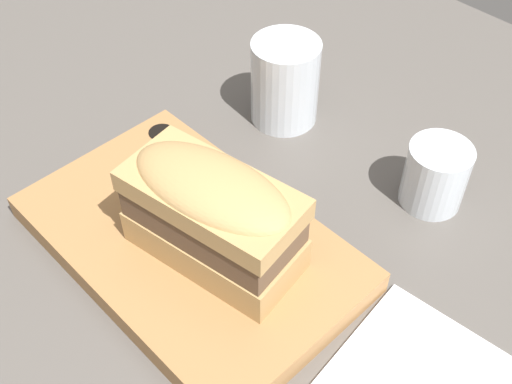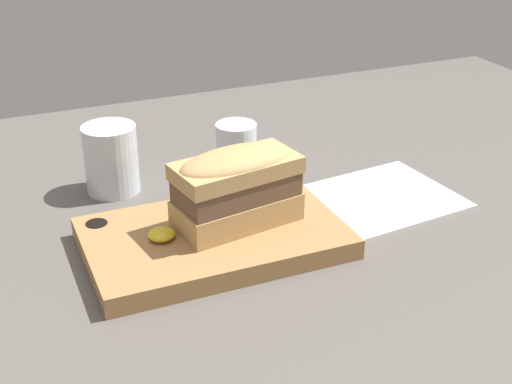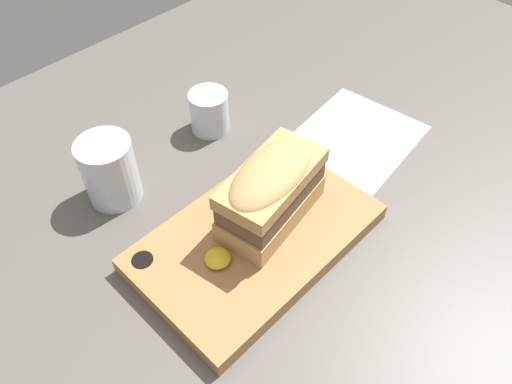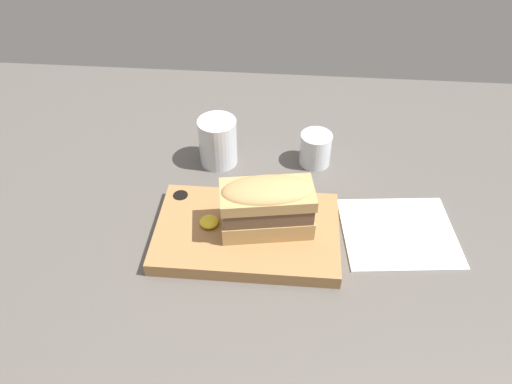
% 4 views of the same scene
% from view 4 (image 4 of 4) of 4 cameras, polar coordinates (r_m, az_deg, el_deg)
% --- Properties ---
extents(dining_table, '(1.88, 1.08, 0.02)m').
position_cam_4_polar(dining_table, '(0.96, -3.61, -2.95)').
color(dining_table, '#56514C').
rests_on(dining_table, ground).
extents(serving_board, '(0.33, 0.20, 0.03)m').
position_cam_4_polar(serving_board, '(0.90, -1.05, -4.63)').
color(serving_board, '#9E7042').
rests_on(serving_board, dining_table).
extents(sandwich, '(0.17, 0.10, 0.10)m').
position_cam_4_polar(sandwich, '(0.85, 1.26, -1.44)').
color(sandwich, tan).
rests_on(sandwich, serving_board).
extents(mustard_dollop, '(0.03, 0.03, 0.01)m').
position_cam_4_polar(mustard_dollop, '(0.89, -5.37, -3.42)').
color(mustard_dollop, gold).
rests_on(mustard_dollop, serving_board).
extents(water_glass, '(0.08, 0.08, 0.10)m').
position_cam_4_polar(water_glass, '(1.05, -4.36, 5.45)').
color(water_glass, silver).
rests_on(water_glass, dining_table).
extents(wine_glass, '(0.07, 0.07, 0.07)m').
position_cam_4_polar(wine_glass, '(1.05, 6.79, 4.72)').
color(wine_glass, silver).
rests_on(wine_glass, dining_table).
extents(napkin, '(0.22, 0.20, 0.00)m').
position_cam_4_polar(napkin, '(0.95, 15.99, -4.50)').
color(napkin, white).
rests_on(napkin, dining_table).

